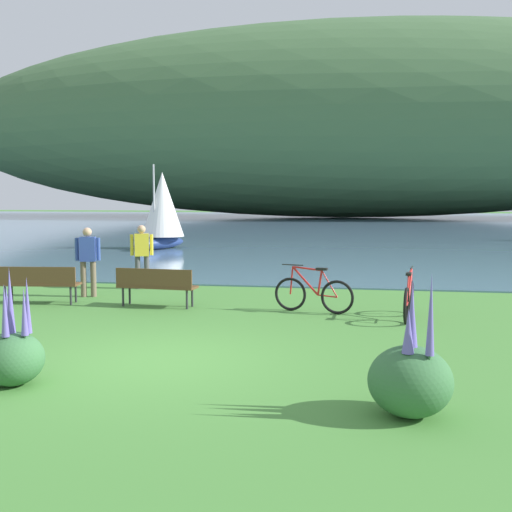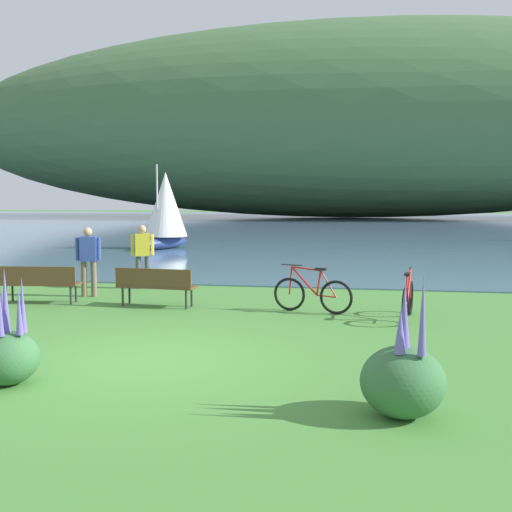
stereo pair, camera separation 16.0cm
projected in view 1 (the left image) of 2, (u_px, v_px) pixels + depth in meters
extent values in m
plane|color=#478438|center=(154.00, 360.00, 9.33)|extent=(200.00, 200.00, 0.00)
cube|color=#5B7F9E|center=(325.00, 224.00, 56.26)|extent=(180.00, 80.00, 0.04)
ellipsoid|color=#42663D|center=(342.00, 122.00, 72.74)|extent=(100.10, 28.00, 22.50)
cube|color=brown|center=(157.00, 287.00, 13.90)|extent=(1.83, 0.63, 0.05)
cube|color=brown|center=(153.00, 278.00, 13.68)|extent=(1.80, 0.19, 0.40)
cylinder|color=#2D2D33|center=(130.00, 294.00, 14.27)|extent=(0.05, 0.05, 0.45)
cylinder|color=#2D2D33|center=(192.00, 297.00, 13.90)|extent=(0.05, 0.05, 0.45)
cylinder|color=#2D2D33|center=(123.00, 296.00, 13.95)|extent=(0.05, 0.05, 0.45)
cylinder|color=#2D2D33|center=(187.00, 299.00, 13.57)|extent=(0.05, 0.05, 0.45)
cube|color=brown|center=(41.00, 284.00, 14.31)|extent=(1.84, 0.67, 0.05)
cube|color=brown|center=(37.00, 276.00, 14.08)|extent=(1.79, 0.23, 0.40)
cylinder|color=#2D2D33|center=(12.00, 292.00, 14.54)|extent=(0.05, 0.05, 0.45)
cylinder|color=#2D2D33|center=(76.00, 293.00, 14.46)|extent=(0.05, 0.05, 0.45)
cylinder|color=#2D2D33|center=(5.00, 295.00, 14.21)|extent=(0.05, 0.05, 0.45)
cylinder|color=#2D2D33|center=(71.00, 295.00, 14.12)|extent=(0.05, 0.05, 0.45)
torus|color=black|center=(290.00, 294.00, 13.41)|extent=(0.71, 0.24, 0.72)
torus|color=black|center=(337.00, 297.00, 12.99)|extent=(0.71, 0.24, 0.72)
cylinder|color=red|center=(305.00, 281.00, 13.24)|extent=(0.60, 0.19, 0.61)
cylinder|color=red|center=(307.00, 269.00, 13.20)|extent=(0.65, 0.20, 0.09)
cylinder|color=red|center=(320.00, 283.00, 13.11)|extent=(0.13, 0.07, 0.54)
cylinder|color=red|center=(328.00, 296.00, 13.07)|extent=(0.42, 0.14, 0.05)
cylinder|color=red|center=(329.00, 284.00, 13.03)|extent=(0.36, 0.12, 0.56)
cylinder|color=red|center=(292.00, 280.00, 13.37)|extent=(0.09, 0.06, 0.60)
cube|color=black|center=(322.00, 269.00, 13.07)|extent=(0.26, 0.16, 0.05)
cylinder|color=black|center=(293.00, 265.00, 13.33)|extent=(0.47, 0.14, 0.02)
torus|color=black|center=(411.00, 297.00, 12.95)|extent=(0.18, 0.72, 0.72)
torus|color=black|center=(406.00, 306.00, 11.97)|extent=(0.18, 0.72, 0.72)
cylinder|color=red|center=(410.00, 285.00, 12.61)|extent=(0.14, 0.61, 0.61)
cylinder|color=red|center=(410.00, 272.00, 12.54)|extent=(0.15, 0.66, 0.09)
cylinder|color=red|center=(409.00, 288.00, 12.30)|extent=(0.06, 0.13, 0.54)
cylinder|color=red|center=(407.00, 303.00, 12.16)|extent=(0.10, 0.43, 0.05)
cylinder|color=red|center=(408.00, 290.00, 12.10)|extent=(0.09, 0.37, 0.56)
cylinder|color=red|center=(411.00, 283.00, 12.90)|extent=(0.05, 0.09, 0.60)
cube|color=black|center=(409.00, 274.00, 12.23)|extent=(0.14, 0.25, 0.05)
cylinder|color=black|center=(412.00, 267.00, 12.85)|extent=(0.10, 0.48, 0.02)
cylinder|color=#4C4C51|center=(138.00, 272.00, 16.59)|extent=(0.14, 0.14, 0.88)
cylinder|color=#4C4C51|center=(147.00, 272.00, 16.64)|extent=(0.14, 0.14, 0.88)
cube|color=yellow|center=(142.00, 245.00, 16.54)|extent=(0.43, 0.34, 0.60)
sphere|color=tan|center=(141.00, 229.00, 16.50)|extent=(0.22, 0.22, 0.22)
cylinder|color=yellow|center=(132.00, 245.00, 16.49)|extent=(0.09, 0.09, 0.56)
cylinder|color=yellow|center=(152.00, 245.00, 16.59)|extent=(0.09, 0.09, 0.56)
cylinder|color=#72604C|center=(83.00, 279.00, 15.25)|extent=(0.14, 0.14, 0.88)
cylinder|color=#72604C|center=(93.00, 279.00, 15.27)|extent=(0.14, 0.14, 0.88)
cube|color=#334CA5|center=(88.00, 249.00, 15.19)|extent=(0.42, 0.31, 0.60)
sphere|color=tan|center=(87.00, 232.00, 15.15)|extent=(0.22, 0.22, 0.22)
cylinder|color=#334CA5|center=(77.00, 249.00, 15.17)|extent=(0.09, 0.09, 0.56)
cylinder|color=#334CA5|center=(98.00, 249.00, 15.22)|extent=(0.09, 0.09, 0.56)
ellipsoid|color=#386B3D|center=(410.00, 381.00, 6.93)|extent=(0.95, 0.95, 0.80)
cylinder|color=#386B3D|center=(411.00, 352.00, 7.01)|extent=(0.02, 0.02, 0.12)
cone|color=#6B5BB7|center=(412.00, 313.00, 6.97)|extent=(0.10, 0.10, 0.79)
cylinder|color=#386B3D|center=(410.00, 355.00, 6.89)|extent=(0.02, 0.02, 0.12)
cone|color=#6B5BB7|center=(411.00, 320.00, 6.86)|extent=(0.11, 0.11, 0.67)
cylinder|color=#386B3D|center=(408.00, 359.00, 6.74)|extent=(0.02, 0.02, 0.12)
cone|color=#6B5BB7|center=(408.00, 331.00, 6.71)|extent=(0.13, 0.13, 0.49)
cylinder|color=#386B3D|center=(411.00, 355.00, 6.89)|extent=(0.02, 0.02, 0.12)
cone|color=#6B5BB7|center=(412.00, 319.00, 6.85)|extent=(0.15, 0.15, 0.70)
cylinder|color=#386B3D|center=(430.00, 361.00, 6.65)|extent=(0.02, 0.02, 0.12)
cone|color=#6B5BB7|center=(431.00, 314.00, 6.60)|extent=(0.09, 0.09, 0.90)
ellipsoid|color=#386B3D|center=(12.00, 359.00, 8.08)|extent=(0.82, 0.82, 0.70)
cylinder|color=#386B3D|center=(25.00, 340.00, 7.97)|extent=(0.02, 0.02, 0.12)
cone|color=#6B5BB7|center=(24.00, 311.00, 7.94)|extent=(0.09, 0.09, 0.63)
cylinder|color=#386B3D|center=(28.00, 338.00, 8.10)|extent=(0.02, 0.02, 0.12)
cone|color=#6B5BB7|center=(27.00, 305.00, 8.06)|extent=(0.10, 0.10, 0.74)
cylinder|color=#386B3D|center=(6.00, 341.00, 7.89)|extent=(0.02, 0.02, 0.12)
cone|color=#6B5BB7|center=(5.00, 310.00, 7.85)|extent=(0.10, 0.10, 0.68)
cylinder|color=#386B3D|center=(12.00, 339.00, 8.05)|extent=(0.02, 0.02, 0.12)
cone|color=#6B5BB7|center=(10.00, 301.00, 8.00)|extent=(0.12, 0.12, 0.88)
cylinder|color=#386B3D|center=(8.00, 336.00, 8.21)|extent=(0.02, 0.02, 0.12)
cone|color=#6B5BB7|center=(7.00, 308.00, 8.17)|extent=(0.10, 0.10, 0.62)
ellipsoid|color=navy|center=(159.00, 243.00, 28.79)|extent=(2.24, 3.41, 0.58)
cylinder|color=#B2B2B2|center=(154.00, 201.00, 28.39)|extent=(0.08, 0.08, 3.33)
cone|color=white|center=(163.00, 204.00, 28.87)|extent=(2.62, 2.62, 2.99)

